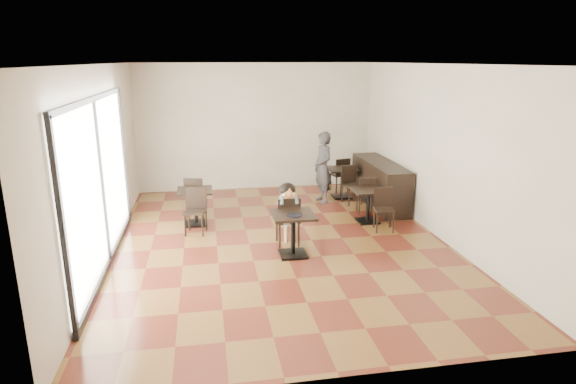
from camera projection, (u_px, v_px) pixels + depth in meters
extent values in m
cube|color=brown|center=(281.00, 242.00, 8.93)|extent=(6.00, 8.00, 0.01)
cube|color=silver|center=(280.00, 64.00, 8.07)|extent=(6.00, 8.00, 0.01)
cube|color=silver|center=(256.00, 127.00, 12.30)|extent=(6.00, 0.01, 3.20)
cube|color=silver|center=(344.00, 237.00, 4.70)|extent=(6.00, 0.01, 3.20)
cube|color=silver|center=(103.00, 163.00, 8.00)|extent=(0.01, 8.00, 3.20)
cube|color=silver|center=(438.00, 152.00, 9.00)|extent=(0.01, 8.00, 3.20)
cube|color=white|center=(100.00, 182.00, 7.59)|extent=(0.04, 4.50, 2.60)
cylinder|color=black|center=(294.00, 215.00, 8.03)|extent=(0.26, 0.26, 0.02)
imported|color=#3D3C41|center=(323.00, 167.00, 11.24)|extent=(0.52, 0.68, 1.67)
cube|color=black|center=(380.00, 183.00, 11.13)|extent=(0.60, 2.40, 1.00)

